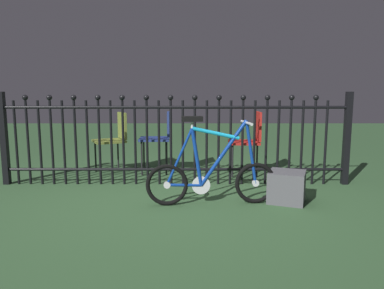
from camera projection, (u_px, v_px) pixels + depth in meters
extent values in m
plane|color=#315330|center=(173.00, 200.00, 3.52)|extent=(20.00, 20.00, 0.00)
cylinder|color=black|center=(5.00, 143.00, 4.09)|extent=(0.03, 0.03, 1.01)
sphere|color=black|center=(1.00, 98.00, 4.01)|extent=(0.07, 0.07, 0.07)
cylinder|color=black|center=(17.00, 143.00, 4.09)|extent=(0.03, 0.03, 1.01)
cylinder|color=black|center=(28.00, 143.00, 4.09)|extent=(0.03, 0.03, 1.01)
sphere|color=black|center=(25.00, 98.00, 4.01)|extent=(0.07, 0.07, 0.07)
cylinder|color=black|center=(40.00, 143.00, 4.09)|extent=(0.03, 0.03, 1.01)
cylinder|color=black|center=(52.00, 143.00, 4.09)|extent=(0.03, 0.03, 1.01)
sphere|color=black|center=(50.00, 98.00, 4.01)|extent=(0.07, 0.07, 0.07)
cylinder|color=black|center=(64.00, 143.00, 4.09)|extent=(0.03, 0.03, 1.01)
cylinder|color=black|center=(76.00, 143.00, 4.09)|extent=(0.03, 0.03, 1.01)
sphere|color=black|center=(74.00, 98.00, 4.01)|extent=(0.07, 0.07, 0.07)
cylinder|color=black|center=(88.00, 143.00, 4.09)|extent=(0.03, 0.03, 1.01)
cylinder|color=black|center=(100.00, 143.00, 4.09)|extent=(0.03, 0.03, 1.01)
sphere|color=black|center=(98.00, 98.00, 4.01)|extent=(0.07, 0.07, 0.07)
cylinder|color=black|center=(112.00, 143.00, 4.09)|extent=(0.03, 0.03, 1.01)
cylinder|color=black|center=(124.00, 143.00, 4.09)|extent=(0.03, 0.03, 1.01)
sphere|color=black|center=(122.00, 98.00, 4.01)|extent=(0.07, 0.07, 0.07)
cylinder|color=black|center=(135.00, 143.00, 4.09)|extent=(0.03, 0.03, 1.01)
cylinder|color=black|center=(147.00, 143.00, 4.09)|extent=(0.03, 0.03, 1.01)
sphere|color=black|center=(147.00, 98.00, 4.01)|extent=(0.07, 0.07, 0.07)
cylinder|color=black|center=(159.00, 143.00, 4.09)|extent=(0.03, 0.03, 1.01)
cylinder|color=black|center=(171.00, 143.00, 4.09)|extent=(0.03, 0.03, 1.01)
sphere|color=black|center=(171.00, 98.00, 4.01)|extent=(0.07, 0.07, 0.07)
cylinder|color=black|center=(183.00, 143.00, 4.09)|extent=(0.03, 0.03, 1.01)
cylinder|color=black|center=(195.00, 143.00, 4.09)|extent=(0.03, 0.03, 1.01)
sphere|color=black|center=(195.00, 98.00, 4.01)|extent=(0.07, 0.07, 0.07)
cylinder|color=black|center=(207.00, 143.00, 4.09)|extent=(0.03, 0.03, 1.01)
cylinder|color=black|center=(219.00, 143.00, 4.09)|extent=(0.03, 0.03, 1.01)
sphere|color=black|center=(219.00, 98.00, 4.01)|extent=(0.07, 0.07, 0.07)
cylinder|color=black|center=(231.00, 143.00, 4.09)|extent=(0.03, 0.03, 1.01)
cylinder|color=black|center=(243.00, 143.00, 4.09)|extent=(0.03, 0.03, 1.01)
sphere|color=black|center=(244.00, 98.00, 4.01)|extent=(0.07, 0.07, 0.07)
cylinder|color=black|center=(254.00, 143.00, 4.09)|extent=(0.03, 0.03, 1.01)
cylinder|color=black|center=(266.00, 143.00, 4.09)|extent=(0.03, 0.03, 1.01)
sphere|color=black|center=(268.00, 98.00, 4.01)|extent=(0.07, 0.07, 0.07)
cylinder|color=black|center=(278.00, 143.00, 4.09)|extent=(0.03, 0.03, 1.01)
cylinder|color=black|center=(290.00, 143.00, 4.09)|extent=(0.03, 0.03, 1.01)
sphere|color=black|center=(292.00, 98.00, 4.01)|extent=(0.07, 0.07, 0.07)
cylinder|color=black|center=(302.00, 143.00, 4.09)|extent=(0.03, 0.03, 1.01)
cylinder|color=black|center=(314.00, 143.00, 4.09)|extent=(0.03, 0.03, 1.01)
sphere|color=black|center=(316.00, 98.00, 4.01)|extent=(0.07, 0.07, 0.07)
cylinder|color=black|center=(326.00, 143.00, 4.09)|extent=(0.03, 0.03, 1.01)
cylinder|color=black|center=(176.00, 169.00, 4.13)|extent=(4.10, 0.04, 0.04)
cylinder|color=black|center=(175.00, 107.00, 4.03)|extent=(4.10, 0.04, 0.04)
cube|color=black|center=(4.00, 139.00, 4.08)|extent=(0.07, 0.07, 1.11)
cube|color=black|center=(347.00, 139.00, 4.08)|extent=(0.07, 0.07, 1.11)
torus|color=black|center=(167.00, 185.00, 3.31)|extent=(0.41, 0.07, 0.41)
cylinder|color=silver|center=(167.00, 185.00, 3.31)|extent=(0.07, 0.04, 0.07)
torus|color=black|center=(256.00, 183.00, 3.39)|extent=(0.41, 0.07, 0.41)
cylinder|color=silver|center=(256.00, 183.00, 3.39)|extent=(0.07, 0.04, 0.07)
cylinder|color=navy|center=(224.00, 153.00, 3.32)|extent=(0.47, 0.07, 0.65)
cylinder|color=#19A5D8|center=(216.00, 133.00, 3.28)|extent=(0.46, 0.07, 0.14)
cylinder|color=navy|center=(197.00, 157.00, 3.30)|extent=(0.13, 0.05, 0.57)
cylinder|color=navy|center=(184.00, 185.00, 3.33)|extent=(0.33, 0.06, 0.04)
cylinder|color=navy|center=(180.00, 157.00, 3.29)|extent=(0.27, 0.05, 0.56)
cylinder|color=navy|center=(251.00, 152.00, 3.34)|extent=(0.14, 0.04, 0.63)
cylinder|color=silver|center=(247.00, 122.00, 3.29)|extent=(0.03, 0.03, 0.02)
cylinder|color=silver|center=(247.00, 123.00, 3.29)|extent=(0.06, 0.40, 0.03)
cylinder|color=silver|center=(192.00, 125.00, 3.25)|extent=(0.03, 0.03, 0.07)
cube|color=black|center=(192.00, 119.00, 3.24)|extent=(0.21, 0.11, 0.05)
cylinder|color=silver|center=(201.00, 185.00, 3.34)|extent=(0.18, 0.03, 0.18)
cylinder|color=black|center=(100.00, 161.00, 4.51)|extent=(0.02, 0.02, 0.43)
cylinder|color=black|center=(96.00, 157.00, 4.80)|extent=(0.02, 0.02, 0.43)
cylinder|color=black|center=(124.00, 159.00, 4.65)|extent=(0.02, 0.02, 0.43)
cylinder|color=black|center=(118.00, 155.00, 4.94)|extent=(0.02, 0.02, 0.43)
cube|color=olive|center=(109.00, 141.00, 4.69)|extent=(0.53, 0.53, 0.03)
cube|color=olive|center=(122.00, 126.00, 4.75)|extent=(0.19, 0.35, 0.36)
cylinder|color=black|center=(142.00, 159.00, 4.59)|extent=(0.02, 0.02, 0.46)
cylinder|color=black|center=(144.00, 154.00, 4.92)|extent=(0.02, 0.02, 0.46)
cylinder|color=black|center=(166.00, 158.00, 4.61)|extent=(0.02, 0.02, 0.46)
cylinder|color=black|center=(167.00, 154.00, 4.93)|extent=(0.02, 0.02, 0.46)
cube|color=navy|center=(155.00, 139.00, 4.73)|extent=(0.43, 0.43, 0.03)
cube|color=navy|center=(169.00, 125.00, 4.71)|extent=(0.05, 0.39, 0.35)
cylinder|color=black|center=(233.00, 161.00, 4.49)|extent=(0.02, 0.02, 0.43)
cylinder|color=black|center=(231.00, 157.00, 4.81)|extent=(0.02, 0.02, 0.43)
cylinder|color=black|center=(257.00, 161.00, 4.48)|extent=(0.02, 0.02, 0.43)
cylinder|color=black|center=(254.00, 157.00, 4.80)|extent=(0.02, 0.02, 0.43)
cube|color=#A51E19|center=(244.00, 142.00, 4.61)|extent=(0.42, 0.42, 0.03)
cube|color=#A51E19|center=(259.00, 126.00, 4.57)|extent=(0.05, 0.38, 0.38)
cube|color=#4C4C51|center=(287.00, 187.00, 3.44)|extent=(0.45, 0.45, 0.31)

